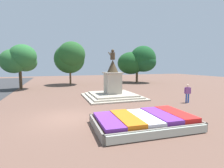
# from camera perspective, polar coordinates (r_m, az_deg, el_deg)

# --- Properties ---
(ground_plane) EXTENTS (89.37, 89.37, 0.00)m
(ground_plane) POSITION_cam_1_polar(r_m,az_deg,el_deg) (11.64, -14.85, -10.70)
(ground_plane) COLOR brown
(flower_planter) EXTENTS (5.54, 3.61, 0.68)m
(flower_planter) POSITION_cam_1_polar(r_m,az_deg,el_deg) (9.86, 10.64, -11.87)
(flower_planter) COLOR #38281C
(flower_planter) RESTS_ON ground_plane
(statue_monument) EXTENTS (5.65, 5.65, 4.91)m
(statue_monument) POSITION_cam_1_polar(r_m,az_deg,el_deg) (17.94, 0.22, -1.60)
(statue_monument) COLOR #B4AA96
(statue_monument) RESTS_ON ground_plane
(pedestrian_with_handbag) EXTENTS (0.52, 0.37, 1.64)m
(pedestrian_with_handbag) POSITION_cam_1_polar(r_m,az_deg,el_deg) (16.87, 23.45, -2.47)
(pedestrian_with_handbag) COLOR #264CA5
(pedestrian_with_handbag) RESTS_ON ground_plane
(park_tree_far_left) EXTENTS (6.84, 6.44, 6.90)m
(park_tree_far_left) POSITION_cam_1_polar(r_m,az_deg,el_deg) (33.71, 8.63, 7.33)
(park_tree_far_left) COLOR brown
(park_tree_far_left) RESTS_ON ground_plane
(park_tree_behind_statue) EXTENTS (4.62, 4.02, 6.08)m
(park_tree_behind_statue) POSITION_cam_1_polar(r_m,az_deg,el_deg) (26.72, -27.83, 7.04)
(park_tree_behind_statue) COLOR #4C3823
(park_tree_behind_statue) RESTS_ON ground_plane
(park_tree_far_right) EXTENTS (5.11, 5.37, 7.17)m
(park_tree_far_right) POSITION_cam_1_polar(r_m,az_deg,el_deg) (30.50, -13.44, 8.52)
(park_tree_far_right) COLOR brown
(park_tree_far_right) RESTS_ON ground_plane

